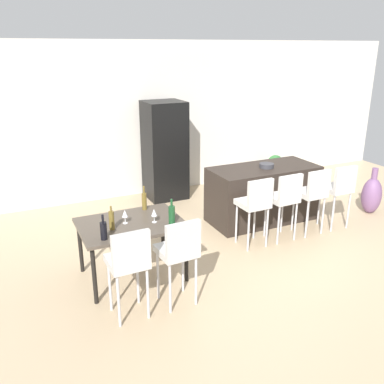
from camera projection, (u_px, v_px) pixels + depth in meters
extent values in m
plane|color=tan|center=(264.00, 240.00, 6.32)|extent=(10.00, 10.00, 0.00)
cube|color=beige|center=(185.00, 117.00, 8.29)|extent=(10.00, 0.12, 2.90)
cube|color=black|center=(263.00, 194.00, 6.92)|extent=(1.79, 0.81, 0.92)
cube|color=beige|center=(253.00, 203.00, 5.96)|extent=(0.41, 0.41, 0.08)
cube|color=beige|center=(260.00, 192.00, 5.74)|extent=(0.40, 0.07, 0.36)
cylinder|color=#B2B2B7|center=(236.00, 223.00, 6.14)|extent=(0.03, 0.03, 0.61)
cylinder|color=#B2B2B7|center=(254.00, 220.00, 6.28)|extent=(0.03, 0.03, 0.61)
cylinder|color=#B2B2B7|center=(248.00, 232.00, 5.87)|extent=(0.03, 0.03, 0.61)
cylinder|color=#B2B2B7|center=(267.00, 227.00, 6.01)|extent=(0.03, 0.03, 0.61)
cube|color=beige|center=(282.00, 198.00, 6.17)|extent=(0.41, 0.41, 0.08)
cube|color=beige|center=(290.00, 187.00, 5.95)|extent=(0.40, 0.07, 0.36)
cylinder|color=#B2B2B7|center=(265.00, 218.00, 6.35)|extent=(0.03, 0.03, 0.61)
cylinder|color=#B2B2B7|center=(282.00, 214.00, 6.48)|extent=(0.03, 0.03, 0.61)
cylinder|color=#B2B2B7|center=(278.00, 225.00, 6.08)|extent=(0.03, 0.03, 0.61)
cylinder|color=#B2B2B7|center=(295.00, 221.00, 6.22)|extent=(0.03, 0.03, 0.61)
cube|color=beige|center=(310.00, 193.00, 6.38)|extent=(0.41, 0.41, 0.08)
cube|color=beige|center=(319.00, 183.00, 6.16)|extent=(0.40, 0.07, 0.36)
cylinder|color=#B2B2B7|center=(293.00, 212.00, 6.56)|extent=(0.03, 0.03, 0.61)
cylinder|color=#B2B2B7|center=(309.00, 209.00, 6.70)|extent=(0.03, 0.03, 0.61)
cylinder|color=#B2B2B7|center=(307.00, 219.00, 6.29)|extent=(0.03, 0.03, 0.61)
cylinder|color=#B2B2B7|center=(323.00, 216.00, 6.43)|extent=(0.03, 0.03, 0.61)
cube|color=beige|center=(336.00, 188.00, 6.59)|extent=(0.41, 0.41, 0.08)
cube|color=beige|center=(346.00, 178.00, 6.37)|extent=(0.40, 0.07, 0.36)
cylinder|color=#B2B2B7|center=(319.00, 207.00, 6.78)|extent=(0.03, 0.03, 0.61)
cylinder|color=#B2B2B7|center=(334.00, 204.00, 6.91)|extent=(0.03, 0.03, 0.61)
cylinder|color=#B2B2B7|center=(333.00, 213.00, 6.51)|extent=(0.03, 0.03, 0.61)
cylinder|color=#B2B2B7|center=(348.00, 210.00, 6.63)|extent=(0.03, 0.03, 0.61)
cube|color=#4C4238|center=(131.00, 224.00, 5.09)|extent=(1.25, 0.91, 0.04)
cylinder|color=black|center=(80.00, 247.00, 5.32)|extent=(0.05, 0.05, 0.70)
cylinder|color=black|center=(163.00, 231.00, 5.78)|extent=(0.05, 0.05, 0.70)
cylinder|color=black|center=(94.00, 276.00, 4.65)|extent=(0.05, 0.05, 0.70)
cylinder|color=black|center=(186.00, 256.00, 5.10)|extent=(0.05, 0.05, 0.70)
cube|color=beige|center=(127.00, 261.00, 4.35)|extent=(0.41, 0.41, 0.08)
cube|color=beige|center=(131.00, 249.00, 4.14)|extent=(0.40, 0.07, 0.36)
cylinder|color=#B2B2B7|center=(110.00, 286.00, 4.54)|extent=(0.03, 0.03, 0.61)
cylinder|color=#B2B2B7|center=(138.00, 279.00, 4.67)|extent=(0.03, 0.03, 0.61)
cylinder|color=#B2B2B7|center=(119.00, 301.00, 4.27)|extent=(0.03, 0.03, 0.61)
cylinder|color=#B2B2B7|center=(148.00, 293.00, 4.40)|extent=(0.03, 0.03, 0.61)
cube|color=beige|center=(176.00, 251.00, 4.58)|extent=(0.42, 0.42, 0.08)
cube|color=beige|center=(183.00, 238.00, 4.37)|extent=(0.40, 0.08, 0.36)
cylinder|color=#B2B2B7|center=(158.00, 275.00, 4.76)|extent=(0.03, 0.03, 0.61)
cylinder|color=#B2B2B7|center=(183.00, 268.00, 4.90)|extent=(0.03, 0.03, 0.61)
cylinder|color=#B2B2B7|center=(170.00, 288.00, 4.49)|extent=(0.03, 0.03, 0.61)
cylinder|color=#B2B2B7|center=(196.00, 281.00, 4.64)|extent=(0.03, 0.03, 0.61)
cylinder|color=#194723|center=(172.00, 215.00, 5.02)|extent=(0.08, 0.08, 0.23)
cylinder|color=#194723|center=(172.00, 203.00, 4.96)|extent=(0.03, 0.03, 0.09)
cylinder|color=brown|center=(144.00, 201.00, 5.46)|extent=(0.06, 0.06, 0.23)
cylinder|color=brown|center=(144.00, 190.00, 5.41)|extent=(0.02, 0.02, 0.10)
cylinder|color=brown|center=(112.00, 220.00, 4.86)|extent=(0.06, 0.06, 0.23)
cylinder|color=brown|center=(111.00, 209.00, 4.81)|extent=(0.02, 0.02, 0.07)
cylinder|color=black|center=(104.00, 231.00, 4.61)|extent=(0.08, 0.08, 0.20)
cylinder|color=black|center=(103.00, 219.00, 4.56)|extent=(0.03, 0.03, 0.09)
cylinder|color=silver|center=(154.00, 222.00, 5.10)|extent=(0.06, 0.06, 0.00)
cylinder|color=silver|center=(154.00, 219.00, 5.08)|extent=(0.01, 0.01, 0.08)
cone|color=silver|center=(154.00, 212.00, 5.06)|extent=(0.07, 0.07, 0.09)
cylinder|color=silver|center=(125.00, 223.00, 5.07)|extent=(0.06, 0.06, 0.00)
cylinder|color=silver|center=(125.00, 220.00, 5.05)|extent=(0.01, 0.01, 0.08)
cone|color=silver|center=(125.00, 213.00, 5.02)|extent=(0.07, 0.07, 0.09)
cube|color=black|center=(165.00, 151.00, 7.84)|extent=(0.72, 0.68, 1.84)
cylinder|color=#333338|center=(267.00, 166.00, 6.73)|extent=(0.23, 0.23, 0.07)
ellipsoid|color=#704C75|center=(371.00, 196.00, 7.24)|extent=(0.34, 0.34, 0.64)
cylinder|color=#704C75|center=(375.00, 174.00, 7.11)|extent=(0.10, 0.10, 0.20)
cylinder|color=#38383D|center=(275.00, 175.00, 9.14)|extent=(0.24, 0.24, 0.22)
sphere|color=#2D6B33|center=(275.00, 163.00, 9.05)|extent=(0.35, 0.35, 0.35)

